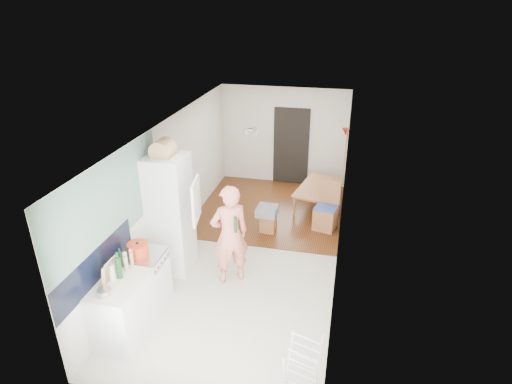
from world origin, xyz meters
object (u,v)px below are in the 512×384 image
at_px(dining_table, 319,199).
at_px(person, 229,226).
at_px(stool, 268,223).
at_px(drying_rack, 303,369).
at_px(dining_chair, 326,207).

bearing_deg(dining_table, person, 169.78).
xyz_separation_m(dining_table, stool, (-0.93, -1.34, -0.02)).
xyz_separation_m(person, dining_table, (1.23, 3.12, -0.83)).
distance_m(stool, drying_rack, 4.00).
bearing_deg(dining_table, stool, 156.64).
xyz_separation_m(dining_chair, drying_rack, (0.04, -4.18, -0.14)).
bearing_deg(person, drying_rack, 92.36).
bearing_deg(dining_table, dining_chair, -155.71).
height_order(stool, drying_rack, drying_rack).
bearing_deg(drying_rack, dining_chair, 108.22).
relative_size(dining_chair, stool, 2.61).
height_order(person, drying_rack, person).
bearing_deg(drying_rack, stool, 124.96).
bearing_deg(dining_table, drying_rack, -165.75).
xyz_separation_m(dining_table, drying_rack, (0.26, -5.16, 0.16)).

